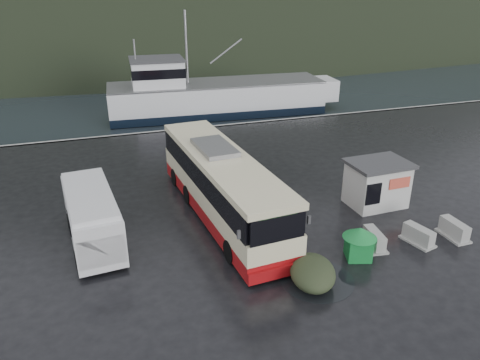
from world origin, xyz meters
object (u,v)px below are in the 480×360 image
object	(u,v)px
coach_bus	(223,215)
ticket_kiosk	(374,204)
dome_tent	(312,283)
jersey_barrier_c	(453,237)
jersey_barrier_b	(417,242)
white_van	(96,242)
fishing_trawler	(217,101)
waste_bin_right	(357,257)
jersey_barrier_a	(373,246)
waste_bin_left	(271,266)

from	to	relation	value
coach_bus	ticket_kiosk	bearing A→B (deg)	-13.88
dome_tent	jersey_barrier_c	distance (m)	8.76
jersey_barrier_b	white_van	bearing A→B (deg)	161.65
jersey_barrier_c	fishing_trawler	size ratio (longest dim) A/B	0.07
waste_bin_right	jersey_barrier_a	xyz separation A→B (m)	(1.28, 0.63, 0.00)
white_van	waste_bin_right	xyz separation A→B (m)	(11.87, -5.39, 0.00)
waste_bin_right	dome_tent	bearing A→B (deg)	-158.54
dome_tent	waste_bin_left	bearing A→B (deg)	124.89
waste_bin_left	ticket_kiosk	world-z (taller)	ticket_kiosk
white_van	dome_tent	world-z (taller)	white_van
dome_tent	fishing_trawler	bearing A→B (deg)	81.77
ticket_kiosk	dome_tent	bearing A→B (deg)	-141.91
waste_bin_left	ticket_kiosk	bearing A→B (deg)	26.55
waste_bin_left	waste_bin_right	xyz separation A→B (m)	(4.20, -0.60, 0.00)
waste_bin_left	jersey_barrier_b	world-z (taller)	waste_bin_left
waste_bin_left	dome_tent	xyz separation A→B (m)	(1.23, -1.77, 0.00)
coach_bus	jersey_barrier_c	xyz separation A→B (m)	(10.64, -5.94, 0.00)
white_van	jersey_barrier_a	bearing A→B (deg)	-25.26
dome_tent	ticket_kiosk	bearing A→B (deg)	40.22
waste_bin_left	ticket_kiosk	size ratio (longest dim) A/B	0.43
coach_bus	jersey_barrier_b	distance (m)	10.35
ticket_kiosk	jersey_barrier_a	size ratio (longest dim) A/B	2.02
waste_bin_right	dome_tent	distance (m)	3.19
waste_bin_right	jersey_barrier_b	xyz separation A→B (m)	(3.60, 0.26, 0.00)
white_van	jersey_barrier_c	size ratio (longest dim) A/B	3.77
jersey_barrier_a	jersey_barrier_b	bearing A→B (deg)	-8.97
fishing_trawler	jersey_barrier_b	bearing A→B (deg)	-82.94
dome_tent	ticket_kiosk	xyz separation A→B (m)	(6.90, 5.83, 0.00)
coach_bus	jersey_barrier_a	bearing A→B (deg)	-46.04
waste_bin_left	dome_tent	size ratio (longest dim) A/B	0.53
white_van	waste_bin_right	size ratio (longest dim) A/B	4.12
dome_tent	fishing_trawler	distance (m)	32.94
jersey_barrier_a	waste_bin_right	bearing A→B (deg)	-153.99
coach_bus	jersey_barrier_c	distance (m)	12.18
coach_bus	waste_bin_right	world-z (taller)	coach_bus
waste_bin_left	fishing_trawler	size ratio (longest dim) A/B	0.05
white_van	waste_bin_left	distance (m)	9.04
coach_bus	waste_bin_left	world-z (taller)	coach_bus
waste_bin_left	white_van	bearing A→B (deg)	148.03
white_van	fishing_trawler	distance (m)	29.39
coach_bus	fishing_trawler	size ratio (longest dim) A/B	0.51
white_van	dome_tent	distance (m)	11.05
waste_bin_right	jersey_barrier_c	xyz separation A→B (m)	(5.70, 0.16, 0.00)
jersey_barrier_a	white_van	bearing A→B (deg)	160.09
dome_tent	jersey_barrier_a	world-z (taller)	dome_tent
jersey_barrier_c	fishing_trawler	bearing A→B (deg)	97.19
dome_tent	fishing_trawler	world-z (taller)	fishing_trawler
ticket_kiosk	jersey_barrier_b	size ratio (longest dim) A/B	1.99
jersey_barrier_a	jersey_barrier_c	distance (m)	4.44
jersey_barrier_b	fishing_trawler	distance (m)	31.23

